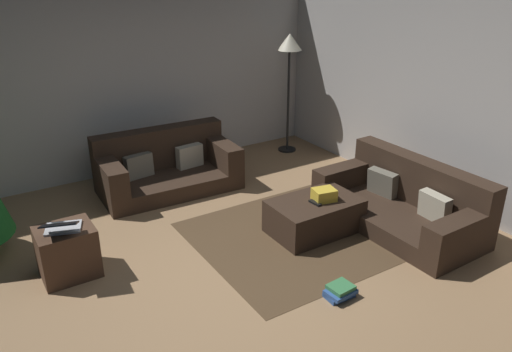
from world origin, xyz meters
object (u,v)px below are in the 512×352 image
at_px(ottoman, 314,216).
at_px(tv_remote, 315,203).
at_px(couch_right, 404,202).
at_px(corner_lamp, 290,52).
at_px(gift_box, 324,195).
at_px(side_table, 67,252).
at_px(couch_left, 166,167).
at_px(book_stack, 340,291).
at_px(laptop, 62,227).

bearing_deg(ottoman, tv_remote, -129.11).
relative_size(couch_right, corner_lamp, 1.05).
height_order(gift_box, tv_remote, gift_box).
relative_size(side_table, corner_lamp, 0.29).
distance_m(couch_right, gift_box, 0.97).
xyz_separation_m(side_table, corner_lamp, (3.77, 1.69, 1.30)).
xyz_separation_m(couch_left, book_stack, (0.37, -3.05, -0.23)).
xyz_separation_m(tv_remote, side_table, (-2.46, 0.65, -0.14)).
xyz_separation_m(ottoman, laptop, (-2.53, 0.53, 0.37)).
height_order(couch_left, ottoman, couch_left).
xyz_separation_m(couch_right, tv_remote, (-1.02, 0.34, 0.12)).
bearing_deg(tv_remote, couch_left, 108.10).
bearing_deg(book_stack, couch_right, 23.86).
bearing_deg(laptop, couch_right, -14.92).
xyz_separation_m(ottoman, side_table, (-2.51, 0.59, 0.06)).
distance_m(gift_box, corner_lamp, 2.82).
bearing_deg(couch_right, book_stack, 113.00).
bearing_deg(laptop, tv_remote, -13.44).
relative_size(ottoman, corner_lamp, 0.54).
distance_m(ottoman, side_table, 2.58).
relative_size(couch_left, couch_right, 0.94).
bearing_deg(book_stack, corner_lamp, 61.63).
height_order(ottoman, side_table, side_table).
distance_m(couch_right, ottoman, 1.05).
xyz_separation_m(couch_right, ottoman, (-0.97, 0.40, -0.08)).
bearing_deg(couch_left, gift_box, 118.78).
bearing_deg(corner_lamp, laptop, -155.29).
xyz_separation_m(couch_left, couch_right, (1.89, -2.38, -0.02)).
distance_m(couch_right, corner_lamp, 2.98).
xyz_separation_m(couch_left, ottoman, (0.92, -1.98, -0.10)).
bearing_deg(laptop, gift_box, -12.33).
bearing_deg(side_table, gift_box, -13.64).
height_order(ottoman, gift_box, gift_box).
distance_m(laptop, corner_lamp, 4.29).
xyz_separation_m(couch_right, laptop, (-3.50, 0.93, 0.29)).
distance_m(tv_remote, side_table, 2.55).
bearing_deg(laptop, corner_lamp, 24.71).
bearing_deg(corner_lamp, gift_box, -116.82).
xyz_separation_m(gift_box, side_table, (-2.60, 0.63, -0.19)).
relative_size(couch_right, ottoman, 1.94).
xyz_separation_m(side_table, laptop, (-0.02, -0.06, 0.31)).
bearing_deg(tv_remote, couch_right, -23.41).
bearing_deg(side_table, corner_lamp, 24.10).
height_order(couch_left, laptop, couch_left).
xyz_separation_m(couch_right, book_stack, (-1.52, -0.67, -0.21)).
height_order(tv_remote, side_table, side_table).
xyz_separation_m(couch_left, tv_remote, (0.87, -2.04, 0.10)).
distance_m(tv_remote, corner_lamp, 2.92).
bearing_deg(tv_remote, side_table, 160.18).
height_order(couch_left, book_stack, couch_left).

